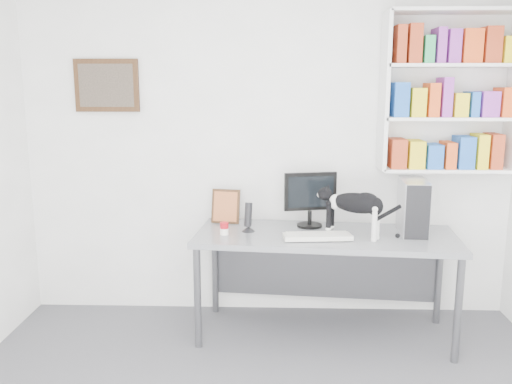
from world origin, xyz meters
TOP-DOWN VIEW (x-y plane):
  - room at (0.00, 0.00)m, footprint 4.01×4.01m
  - bookshelf at (1.40, 1.85)m, footprint 1.03×0.28m
  - wall_art at (-1.30, 1.97)m, footprint 0.52×0.04m
  - desk at (0.44, 1.51)m, footprint 2.00×0.93m
  - monitor at (0.34, 1.72)m, footprint 0.45×0.28m
  - keyboard at (0.37, 1.37)m, footprint 0.51×0.23m
  - pc_tower at (1.09, 1.56)m, footprint 0.21×0.42m
  - speaker at (-0.14, 1.56)m, footprint 0.13×0.13m
  - leaning_print at (-0.33, 1.81)m, footprint 0.24×0.13m
  - soup_can at (-0.32, 1.46)m, footprint 0.08×0.08m
  - cat at (0.64, 1.42)m, footprint 0.57×0.40m

SIDE VIEW (x-z plane):
  - desk at x=0.44m, z-range 0.00..0.81m
  - keyboard at x=0.37m, z-range 0.81..0.85m
  - soup_can at x=-0.32m, z-range 0.81..0.90m
  - speaker at x=-0.14m, z-range 0.81..1.04m
  - leaning_print at x=-0.33m, z-range 0.81..1.09m
  - cat at x=0.64m, z-range 0.81..1.16m
  - pc_tower at x=1.09m, z-range 0.81..1.21m
  - monitor at x=0.34m, z-range 0.81..1.25m
  - room at x=0.00m, z-range 0.00..2.70m
  - bookshelf at x=1.40m, z-range 1.23..2.47m
  - wall_art at x=-1.30m, z-range 1.69..2.11m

